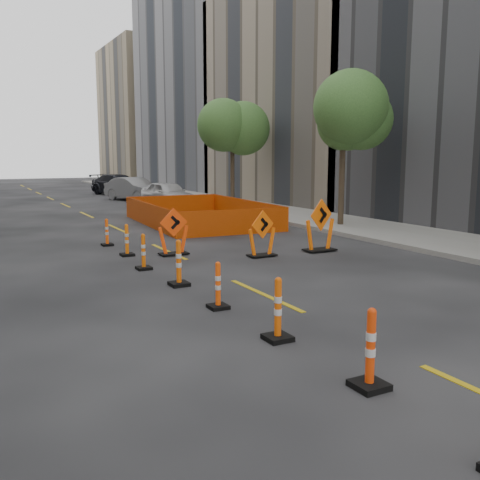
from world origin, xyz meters
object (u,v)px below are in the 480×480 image
channelizer_3 (278,309)px  parked_car_mid (134,189)px  channelizer_4 (218,285)px  channelizer_7 (127,240)px  chevron_sign_left (173,232)px  chevron_sign_right (320,225)px  channelizer_2 (371,348)px  chevron_sign_center (262,234)px  parked_car_near (168,194)px  channelizer_6 (143,252)px  channelizer_5 (179,263)px  channelizer_8 (107,232)px  parked_car_far (119,185)px

channelizer_3 → parked_car_mid: bearing=77.9°
channelizer_4 → channelizer_7: 6.37m
chevron_sign_left → chevron_sign_right: size_ratio=0.87×
channelizer_2 → chevron_sign_center: 9.25m
parked_car_near → channelizer_6: bearing=-120.6°
channelizer_4 → chevron_sign_center: bearing=51.0°
channelizer_2 → channelizer_4: channelizer_2 is taller
channelizer_2 → chevron_sign_center: chevron_sign_center is taller
channelizer_5 → parked_car_near: size_ratio=0.24×
channelizer_8 → parked_car_near: size_ratio=0.21×
chevron_sign_left → parked_car_near: parked_car_near is taller
channelizer_5 → parked_car_far: bearing=77.4°
channelizer_3 → channelizer_8: channelizer_3 is taller
channelizer_4 → parked_car_far: bearing=78.2°
channelizer_7 → chevron_sign_left: size_ratio=0.68×
channelizer_6 → parked_car_far: size_ratio=0.18×
channelizer_2 → parked_car_far: bearing=79.8°
channelizer_5 → channelizer_6: 2.13m
parked_car_far → parked_car_near: bearing=-109.5°
chevron_sign_right → channelizer_5: bearing=-173.9°
channelizer_2 → parked_car_near: bearing=75.5°
channelizer_3 → parked_car_far: (6.53, 33.71, 0.26)m
channelizer_4 → parked_car_near: size_ratio=0.21×
channelizer_3 → channelizer_5: size_ratio=0.98×
chevron_sign_right → parked_car_near: 16.51m
channelizer_5 → channelizer_6: size_ratio=1.13×
channelizer_5 → channelizer_8: (-0.09, 6.37, -0.08)m
channelizer_4 → channelizer_8: channelizer_4 is taller
channelizer_3 → chevron_sign_right: bearing=49.2°
channelizer_4 → chevron_sign_left: chevron_sign_left is taller
chevron_sign_left → channelizer_8: bearing=118.6°
channelizer_8 → chevron_sign_right: chevron_sign_right is taller
channelizer_7 → channelizer_3: bearing=-89.5°
channelizer_4 → channelizer_6: channelizer_6 is taller
channelizer_5 → parked_car_mid: size_ratio=0.23×
channelizer_7 → channelizer_8: (-0.08, 2.12, -0.03)m
parked_car_near → channelizer_4: bearing=-115.9°
channelizer_5 → parked_car_far: parked_car_far is taller
parked_car_mid → parked_car_near: bearing=-104.7°
channelizer_2 → chevron_sign_center: (3.38, 8.61, 0.16)m
channelizer_3 → channelizer_5: channelizer_5 is taller
channelizer_6 → chevron_sign_right: chevron_sign_right is taller
parked_car_mid → parked_car_far: size_ratio=0.87×
chevron_sign_left → channelizer_3: bearing=-97.5°
channelizer_2 → channelizer_4: (-0.16, 4.24, -0.07)m
channelizer_8 → parked_car_near: bearing=61.4°
chevron_sign_right → channelizer_3: bearing=-145.7°
chevron_sign_left → chevron_sign_right: 4.59m
parked_car_mid → parked_car_far: 5.69m
channelizer_2 → parked_car_near: size_ratio=0.24×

